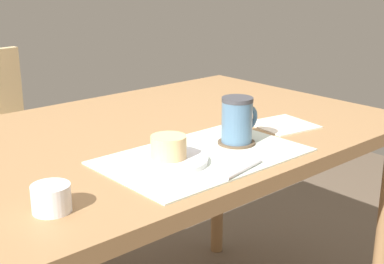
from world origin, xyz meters
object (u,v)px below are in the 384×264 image
dining_table (160,155)px  pastry (169,147)px  pastry_plate (169,160)px  sugar_bowl (51,198)px  coffee_mug (238,120)px

dining_table → pastry: (-0.15, -0.22, 0.12)m
pastry_plate → sugar_bowl: size_ratio=2.46×
pastry_plate → pastry: 0.03m
dining_table → pastry_plate: pastry_plate is taller
coffee_mug → pastry_plate: bearing=178.3°
coffee_mug → pastry: bearing=178.3°
dining_table → sugar_bowl: bearing=-149.3°
dining_table → coffee_mug: bearing=-75.3°
coffee_mug → sugar_bowl: coffee_mug is taller
coffee_mug → sugar_bowl: 0.51m
pastry_plate → pastry: pastry is taller
coffee_mug → sugar_bowl: (-0.51, -0.04, -0.04)m
dining_table → coffee_mug: coffee_mug is taller
pastry → dining_table: bearing=56.4°
dining_table → pastry: 0.29m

